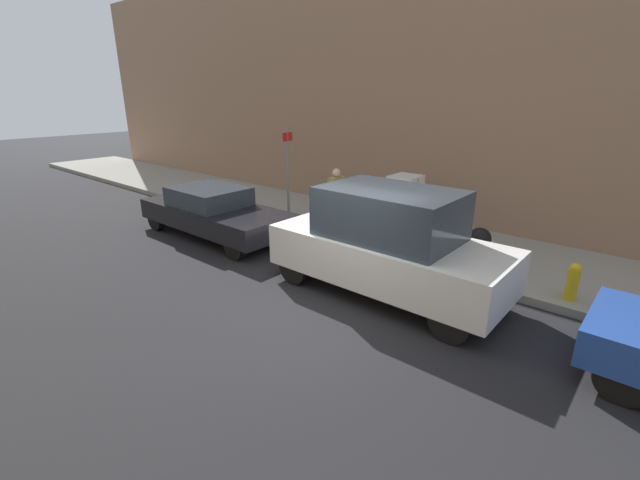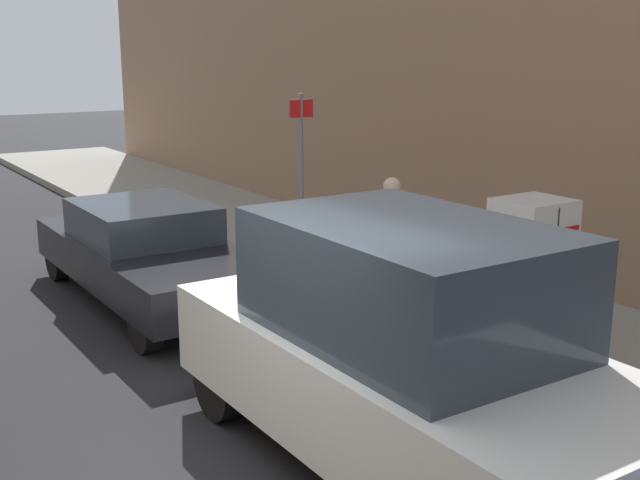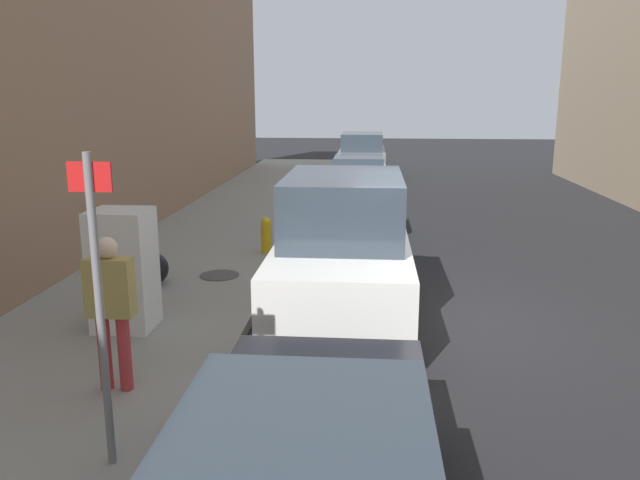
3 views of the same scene
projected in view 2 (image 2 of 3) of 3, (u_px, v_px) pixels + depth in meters
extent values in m
cube|color=gray|center=(604.00, 368.00, 8.75)|extent=(3.63, 44.00, 0.17)
cube|color=white|center=(530.00, 270.00, 9.22)|extent=(0.78, 0.71, 1.66)
cube|color=black|center=(555.00, 277.00, 8.93)|extent=(0.01, 0.01, 1.57)
cube|color=yellow|center=(561.00, 265.00, 8.95)|extent=(0.16, 0.01, 0.22)
cube|color=red|center=(558.00, 231.00, 8.80)|extent=(0.70, 0.01, 0.05)
cube|color=red|center=(553.00, 305.00, 9.01)|extent=(0.70, 0.01, 0.05)
cylinder|color=slate|center=(301.00, 193.00, 11.09)|extent=(0.07, 0.07, 2.72)
cube|color=red|center=(301.00, 108.00, 10.81)|extent=(0.36, 0.02, 0.24)
cylinder|color=#B73338|center=(397.00, 274.00, 10.54)|extent=(0.14, 0.14, 0.85)
cylinder|color=#B73338|center=(384.00, 276.00, 10.42)|extent=(0.14, 0.14, 0.85)
cube|color=#A8934C|center=(391.00, 220.00, 10.30)|extent=(0.49, 0.22, 0.64)
sphere|color=beige|center=(392.00, 186.00, 10.20)|extent=(0.23, 0.23, 0.23)
cube|color=black|center=(151.00, 260.00, 11.21)|extent=(1.87, 4.78, 0.55)
cube|color=#2D3842|center=(142.00, 220.00, 11.29)|extent=(1.64, 2.01, 0.50)
cylinder|color=black|center=(265.00, 303.00, 10.23)|extent=(0.22, 0.64, 0.64)
cylinder|color=black|center=(145.00, 326.00, 9.37)|extent=(0.22, 0.64, 0.64)
cylinder|color=black|center=(156.00, 246.00, 13.18)|extent=(0.22, 0.64, 0.64)
cylinder|color=black|center=(58.00, 259.00, 12.33)|extent=(0.22, 0.64, 0.64)
cube|color=silver|center=(405.00, 384.00, 6.61)|extent=(1.96, 4.72, 0.85)
cube|color=#2D3842|center=(407.00, 280.00, 6.40)|extent=(1.73, 2.59, 0.95)
cylinder|color=black|center=(362.00, 348.00, 8.59)|extent=(0.22, 0.71, 0.71)
cylinder|color=black|center=(219.00, 383.00, 7.68)|extent=(0.22, 0.71, 0.71)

